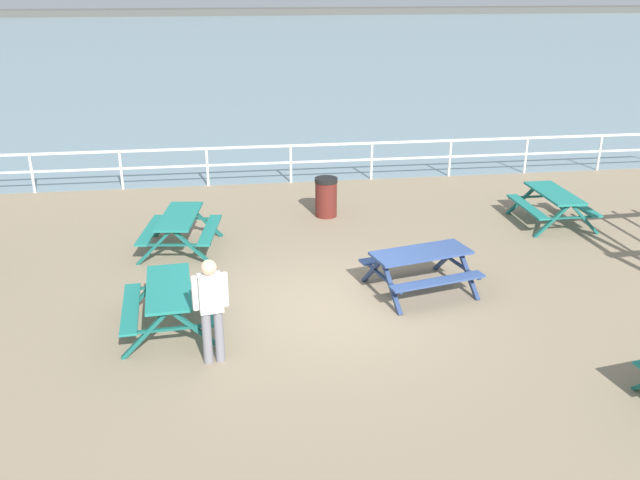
# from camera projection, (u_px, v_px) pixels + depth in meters

# --- Properties ---
(ground_plane) EXTENTS (30.00, 24.00, 0.20)m
(ground_plane) POSITION_uv_depth(u_px,v_px,m) (335.00, 313.00, 11.79)
(ground_plane) COLOR gray
(sea_band) EXTENTS (142.00, 90.00, 0.01)m
(sea_band) POSITION_uv_depth(u_px,v_px,m) (241.00, 40.00, 60.36)
(sea_band) COLOR gray
(sea_band) RESTS_ON ground
(distant_shoreline) EXTENTS (142.00, 6.00, 1.80)m
(distant_shoreline) POSITION_uv_depth(u_px,v_px,m) (232.00, 15.00, 99.97)
(distant_shoreline) COLOR #4C4C47
(distant_shoreline) RESTS_ON ground
(seaward_railing) EXTENTS (23.07, 0.07, 1.08)m
(seaward_railing) POSITION_uv_depth(u_px,v_px,m) (291.00, 156.00, 18.62)
(seaward_railing) COLOR white
(seaward_railing) RESTS_ON ground
(picnic_table_near_left) EXTENTS (1.75, 1.99, 0.80)m
(picnic_table_near_left) POSITION_uv_depth(u_px,v_px,m) (180.00, 224.00, 14.04)
(picnic_table_near_left) COLOR #1E7A70
(picnic_table_near_left) RESTS_ON ground
(picnic_table_mid_centre) EXTENTS (2.10, 1.88, 0.80)m
(picnic_table_mid_centre) POSITION_uv_depth(u_px,v_px,m) (421.00, 261.00, 12.20)
(picnic_table_mid_centre) COLOR #334C84
(picnic_table_mid_centre) RESTS_ON ground
(picnic_table_far_right) EXTENTS (1.66, 1.91, 0.80)m
(picnic_table_far_right) POSITION_uv_depth(u_px,v_px,m) (169.00, 297.00, 10.84)
(picnic_table_far_right) COLOR #1E7A70
(picnic_table_far_right) RESTS_ON ground
(picnic_table_seaward) EXTENTS (1.54, 1.80, 0.80)m
(picnic_table_seaward) POSITION_uv_depth(u_px,v_px,m) (553.00, 200.00, 15.53)
(picnic_table_seaward) COLOR #1E7A70
(picnic_table_seaward) RESTS_ON ground
(visitor) EXTENTS (0.52, 0.27, 1.66)m
(visitor) POSITION_uv_depth(u_px,v_px,m) (211.00, 305.00, 9.78)
(visitor) COLOR slate
(visitor) RESTS_ON ground
(litter_bin) EXTENTS (0.55, 0.55, 0.95)m
(litter_bin) POSITION_uv_depth(u_px,v_px,m) (326.00, 197.00, 16.08)
(litter_bin) COLOR #591E19
(litter_bin) RESTS_ON ground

